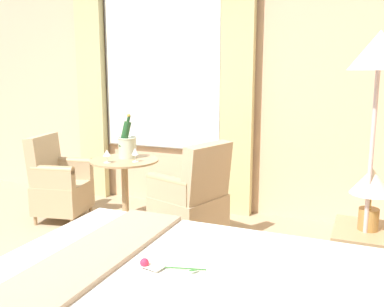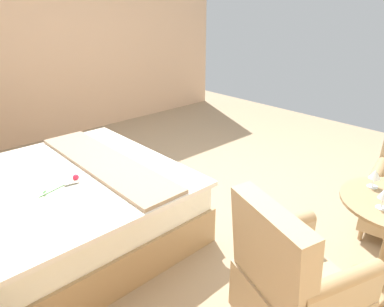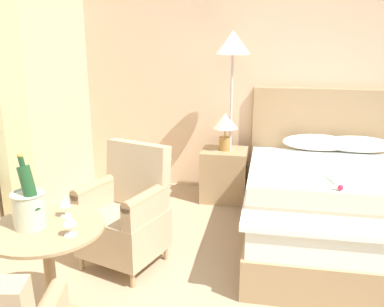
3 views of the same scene
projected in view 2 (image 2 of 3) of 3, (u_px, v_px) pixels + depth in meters
name	position (u px, v px, depth m)	size (l,w,h in m)	color
ground_plane	(199.00, 193.00, 3.66)	(6.94, 6.94, 0.00)	tan
wall_far_side	(67.00, 35.00, 4.95)	(0.12, 5.56, 2.91)	#DAB18E
bed	(30.00, 219.00, 2.64)	(1.81, 2.27, 1.23)	#A1825B
wine_glass_near_bucket	(375.00, 175.00, 2.30)	(0.08, 0.08, 0.13)	white
armchair_by_window	(293.00, 287.00, 1.88)	(0.72, 0.72, 0.98)	#A1825B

